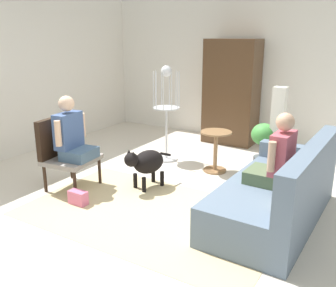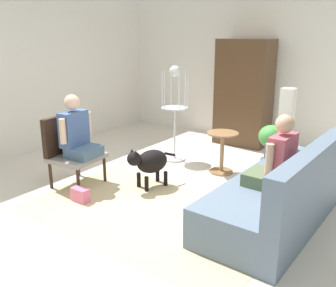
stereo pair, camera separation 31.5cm
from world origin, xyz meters
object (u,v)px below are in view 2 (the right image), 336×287
Objects in this scene: dog at (150,162)px; bird_cage_stand at (175,110)px; person_on_couch at (276,160)px; couch at (279,197)px; column_lamp at (285,135)px; person_on_armchair at (77,132)px; armoire_cabinet at (244,93)px; armchair at (69,146)px; potted_plant at (271,145)px; handbag at (80,195)px; round_end_table at (222,150)px.

dog is 1.31m from bird_cage_stand.
bird_cage_stand reaches higher than dog.
person_on_couch is at bearing -29.00° from bird_cage_stand.
column_lamp reaches higher than couch.
armoire_cabinet reaches higher than person_on_armchair.
person_on_armchair reaches higher than dog.
person_on_couch is 1.76m from dog.
potted_plant is at bearing 41.24° from armchair.
potted_plant is 3.21× the size of handbag.
bird_cage_stand is (-2.11, 1.17, 0.10)m from person_on_couch.
armchair is 1.81m from bird_cage_stand.
column_lamp is (1.74, 0.23, -0.19)m from bird_cage_stand.
person_on_armchair is (-2.62, -0.52, 0.44)m from couch.
column_lamp is 2.93m from handbag.
dog is (-1.79, -0.01, 0.05)m from couch.
armchair is at bearing -169.35° from person_on_couch.
potted_plant reaches higher than round_end_table.
handbag is (0.40, -0.36, -0.67)m from person_on_armchair.
dog is at bearing 28.10° from armchair.
person_on_armchair is (0.16, 0.02, 0.22)m from armchair.
bird_cage_stand is (0.44, 1.66, 0.08)m from person_on_armchair.
couch is at bearing -72.36° from column_lamp.
round_end_table reaches higher than handbag.
potted_plant is 2.77m from handbag.
armoire_cabinet reaches higher than person_on_couch.
dog is (-1.73, 0.02, -0.37)m from person_on_couch.
round_end_table is at bearing 137.68° from person_on_couch.
armchair is 2.21m from round_end_table.
bird_cage_stand reaches higher than person_on_armchair.
potted_plant is at bearing 49.44° from dog.
armchair is 2.77m from person_on_couch.
round_end_table is at bearing 49.07° from person_on_armchair.
person_on_armchair is at bearing -169.11° from person_on_couch.
potted_plant is at bearing 25.09° from round_end_table.
dog is 2.77m from armoire_cabinet.
armchair is 1.15× the size of person_on_armchair.
dog is 1.79m from potted_plant.
handbag is (-1.59, -2.23, -0.38)m from potted_plant.
couch is 2.39m from handbag.
couch is 1.48m from column_lamp.
person_on_armchair is at bearing -139.02° from column_lamp.
couch is at bearing -57.97° from armoire_cabinet.
column_lamp reaches higher than handbag.
bird_cage_stand is at bearing 174.59° from round_end_table.
potted_plant is 0.26m from column_lamp.
handbag is at bearing -116.39° from round_end_table.
armoire_cabinet is at bearing 71.30° from armchair.
round_end_table is at bearing 63.61° from handbag.
armoire_cabinet is at bearing 133.42° from column_lamp.
handbag is (-2.15, -0.85, -0.65)m from person_on_couch.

